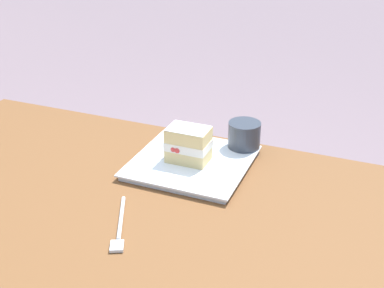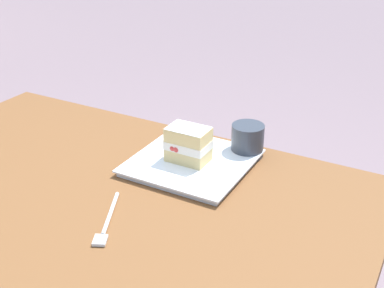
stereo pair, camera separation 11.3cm
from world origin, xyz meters
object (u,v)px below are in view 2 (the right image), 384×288
(patio_table, at_px, (85,247))
(dessert_fork, at_px, (107,222))
(dessert_plate, at_px, (192,163))
(cake_slice, at_px, (188,144))
(coffee_cup, at_px, (248,140))

(patio_table, bearing_deg, dessert_fork, -17.33)
(dessert_fork, bearing_deg, patio_table, 162.67)
(dessert_plate, height_order, cake_slice, cake_slice)
(dessert_plate, xyz_separation_m, dessert_fork, (-0.03, -0.28, -0.00))
(patio_table, bearing_deg, cake_slice, 64.35)
(cake_slice, xyz_separation_m, coffee_cup, (0.10, 0.12, -0.02))
(dessert_plate, xyz_separation_m, coffee_cup, (0.09, 0.11, 0.03))
(dessert_fork, distance_m, coffee_cup, 0.41)
(coffee_cup, bearing_deg, dessert_fork, -107.84)
(dessert_plate, bearing_deg, patio_table, -116.44)
(patio_table, relative_size, dessert_plate, 4.40)
(patio_table, xyz_separation_m, coffee_cup, (0.22, 0.36, 0.15))
(dessert_plate, relative_size, cake_slice, 2.72)
(patio_table, distance_m, cake_slice, 0.32)
(dessert_fork, xyz_separation_m, coffee_cup, (0.13, 0.39, 0.04))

